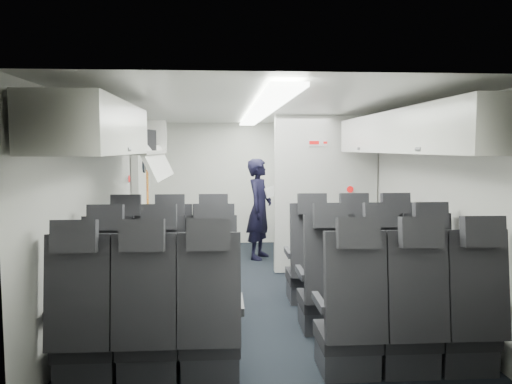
{
  "coord_description": "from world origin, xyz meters",
  "views": [
    {
      "loc": [
        -0.42,
        -5.9,
        1.71
      ],
      "look_at": [
        0.0,
        0.4,
        1.15
      ],
      "focal_mm": 35.0,
      "sensor_mm": 36.0,
      "label": 1
    }
  ],
  "objects": [
    {
      "name": "cabin_shell",
      "position": [
        0.0,
        0.0,
        1.12
      ],
      "size": [
        3.41,
        6.01,
        2.16
      ],
      "color": "black",
      "rests_on": "ground"
    },
    {
      "name": "seat_row_front",
      "position": [
        -0.0,
        -0.53,
        0.4
      ],
      "size": [
        3.33,
        0.56,
        1.24
      ],
      "color": "#27272A",
      "rests_on": "cabin_shell"
    },
    {
      "name": "seat_row_mid",
      "position": [
        -0.0,
        -1.43,
        0.4
      ],
      "size": [
        3.33,
        0.56,
        1.24
      ],
      "color": "#27272A",
      "rests_on": "cabin_shell"
    },
    {
      "name": "seat_row_rear",
      "position": [
        -0.0,
        -2.33,
        0.4
      ],
      "size": [
        3.33,
        0.56,
        1.24
      ],
      "color": "#27272A",
      "rests_on": "cabin_shell"
    },
    {
      "name": "overhead_bin_left_rear",
      "position": [
        -1.4,
        -2.0,
        1.86
      ],
      "size": [
        0.53,
        1.8,
        0.4
      ],
      "color": "white",
      "rests_on": "cabin_shell"
    },
    {
      "name": "overhead_bin_left_front_open",
      "position": [
        -1.44,
        -0.25,
        1.74
      ],
      "size": [
        0.64,
        1.7,
        0.72
      ],
      "color": "#9E9E93",
      "rests_on": "cabin_shell"
    },
    {
      "name": "overhead_bin_right_rear",
      "position": [
        1.4,
        -2.0,
        1.86
      ],
      "size": [
        0.53,
        1.8,
        0.4
      ],
      "color": "white",
      "rests_on": "cabin_shell"
    },
    {
      "name": "overhead_bin_right_front",
      "position": [
        1.4,
        -0.25,
        1.86
      ],
      "size": [
        0.53,
        1.7,
        0.4
      ],
      "color": "white",
      "rests_on": "cabin_shell"
    },
    {
      "name": "bulkhead_partition",
      "position": [
        0.98,
        0.8,
        1.08
      ],
      "size": [
        1.4,
        0.15,
        2.13
      ],
      "color": "silver",
      "rests_on": "cabin_shell"
    },
    {
      "name": "galley_unit",
      "position": [
        0.95,
        2.72,
        0.95
      ],
      "size": [
        0.85,
        0.52,
        1.9
      ],
      "color": "#939399",
      "rests_on": "cabin_shell"
    },
    {
      "name": "boarding_door",
      "position": [
        -1.64,
        1.55,
        0.95
      ],
      "size": [
        0.12,
        1.27,
        1.86
      ],
      "color": "silver",
      "rests_on": "cabin_shell"
    },
    {
      "name": "flight_attendant",
      "position": [
        0.14,
        1.71,
        0.77
      ],
      "size": [
        0.56,
        0.66,
        1.54
      ],
      "primitive_type": "imported",
      "rotation": [
        0.0,
        0.0,
        1.18
      ],
      "color": "black",
      "rests_on": "ground"
    },
    {
      "name": "carry_on_bag",
      "position": [
        -1.41,
        -0.35,
        1.78
      ],
      "size": [
        0.5,
        0.4,
        0.26
      ],
      "primitive_type": "cube",
      "rotation": [
        0.0,
        0.0,
        -0.22
      ],
      "color": "black",
      "rests_on": "overhead_bin_left_front_open"
    },
    {
      "name": "papers",
      "position": [
        0.33,
        1.66,
        1.04
      ],
      "size": [
        0.21,
        0.1,
        0.16
      ],
      "primitive_type": "cube",
      "rotation": [
        0.0,
        0.0,
        0.38
      ],
      "color": "white",
      "rests_on": "flight_attendant"
    }
  ]
}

